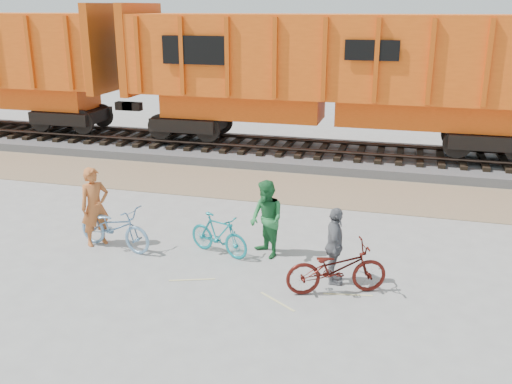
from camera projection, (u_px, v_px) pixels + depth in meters
The scene contains 11 objects.
ground at pixel (253, 269), 11.58m from camera, with size 120.00×120.00×0.00m, color #9E9E99.
gravel_strip at pixel (304, 189), 16.62m from camera, with size 120.00×3.00×0.02m, color #A18363.
ballast_bed at pixel (323, 155), 19.79m from camera, with size 120.00×4.00×0.30m, color slate.
track at pixel (323, 146), 19.68m from camera, with size 120.00×2.60×0.24m.
hopper_car_center at pixel (331, 72), 18.85m from camera, with size 14.00×3.13×4.65m.
bicycle_blue at pixel (115, 227), 12.42m from camera, with size 0.66×1.88×0.99m, color #6E99BE.
bicycle_teal at pixel (219, 235), 12.13m from camera, with size 0.42×1.50×0.90m, color teal.
bicycle_maroon at pixel (336, 268), 10.47m from camera, with size 0.65×1.88×0.99m, color #48110C.
person_solo at pixel (95, 207), 12.51m from camera, with size 0.65×0.42×1.77m, color #B45D2A.
person_man at pixel (267, 219), 11.94m from camera, with size 0.80×0.63×1.65m, color #27763B.
person_woman at pixel (335, 246), 10.78m from camera, with size 0.89×0.37×1.52m, color slate.
Camera 1 is at (2.85, -10.13, 5.07)m, focal length 40.00 mm.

